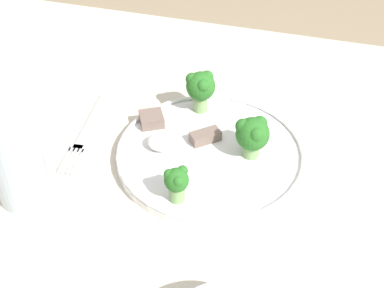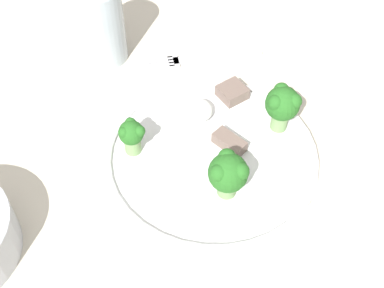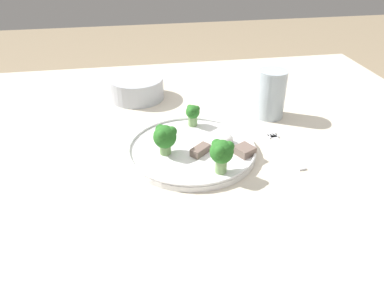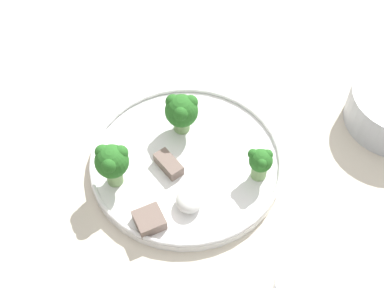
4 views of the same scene
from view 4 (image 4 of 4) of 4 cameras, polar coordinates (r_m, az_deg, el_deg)
table at (r=0.85m, az=5.67°, el=-4.42°), size 1.38×0.98×0.70m
dinner_plate at (r=0.76m, az=-0.63°, el=-1.88°), size 0.27×0.27×0.02m
broccoli_floret_near_rim_left at (r=0.76m, az=-1.13°, el=3.55°), size 0.05×0.05×0.06m
broccoli_floret_center_left at (r=0.71m, az=-8.54°, el=-1.91°), size 0.05×0.05×0.07m
broccoli_floret_back_left at (r=0.72m, az=7.33°, el=-1.92°), size 0.03×0.03×0.05m
meat_slice_front_slice at (r=0.74m, az=-2.52°, el=-2.16°), size 0.05×0.05×0.02m
meat_slice_middle_slice at (r=0.69m, az=-4.58°, el=-8.11°), size 0.05×0.05×0.02m
sauce_dollop at (r=0.70m, az=-0.29°, el=-6.01°), size 0.04×0.04×0.02m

